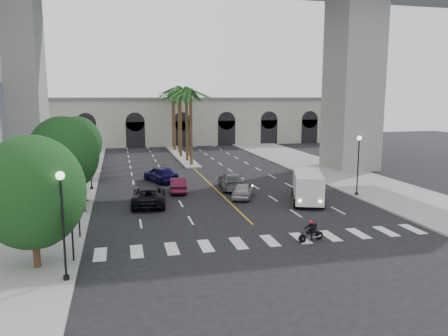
% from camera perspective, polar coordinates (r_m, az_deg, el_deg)
% --- Properties ---
extents(ground, '(140.00, 140.00, 0.00)m').
position_cam_1_polar(ground, '(28.49, 5.01, -8.49)').
color(ground, black).
rests_on(ground, ground).
extents(sidewalk_left, '(8.00, 100.00, 0.15)m').
position_cam_1_polar(sidewalk_left, '(42.06, -21.86, -3.18)').
color(sidewalk_left, gray).
rests_on(sidewalk_left, ground).
extents(sidewalk_right, '(8.00, 100.00, 0.15)m').
position_cam_1_polar(sidewalk_right, '(47.88, 16.42, -1.42)').
color(sidewalk_right, gray).
rests_on(sidewalk_right, ground).
extents(median, '(2.00, 24.00, 0.20)m').
position_cam_1_polar(median, '(64.85, -5.71, 1.68)').
color(median, gray).
rests_on(median, ground).
extents(pier_building, '(71.00, 10.50, 8.50)m').
position_cam_1_polar(pier_building, '(81.27, -7.42, 6.15)').
color(pier_building, beige).
rests_on(pier_building, ground).
extents(bridge, '(75.00, 13.00, 26.00)m').
position_cam_1_polar(bridge, '(50.17, 0.77, 20.62)').
color(bridge, gray).
rests_on(bridge, ground).
extents(palm_a, '(3.20, 3.20, 10.30)m').
position_cam_1_polar(palm_a, '(54.39, -4.39, 9.74)').
color(palm_a, '#47331E').
rests_on(palm_a, ground).
extents(palm_b, '(3.20, 3.20, 10.60)m').
position_cam_1_polar(palm_b, '(58.35, -4.93, 9.97)').
color(palm_b, '#47331E').
rests_on(palm_b, ground).
extents(palm_c, '(3.20, 3.20, 10.10)m').
position_cam_1_polar(palm_c, '(62.27, -5.77, 9.50)').
color(palm_c, '#47331E').
rests_on(palm_c, ground).
extents(palm_d, '(3.20, 3.20, 10.90)m').
position_cam_1_polar(palm_d, '(66.28, -5.96, 10.12)').
color(palm_d, '#47331E').
rests_on(palm_d, ground).
extents(palm_e, '(3.20, 3.20, 10.40)m').
position_cam_1_polar(palm_e, '(70.21, -6.60, 9.69)').
color(palm_e, '#47331E').
rests_on(palm_e, ground).
extents(palm_f, '(3.20, 3.20, 10.70)m').
position_cam_1_polar(palm_f, '(74.22, -6.75, 9.88)').
color(palm_f, '#47331E').
rests_on(palm_f, ground).
extents(street_tree_near, '(5.20, 5.20, 6.89)m').
position_cam_1_polar(street_tree_near, '(23.55, -23.76, -2.93)').
color(street_tree_near, '#382616').
rests_on(street_tree_near, ground).
extents(street_tree_mid, '(5.44, 5.44, 7.21)m').
position_cam_1_polar(street_tree_mid, '(36.22, -20.24, 1.64)').
color(street_tree_mid, '#382616').
rests_on(street_tree_mid, ground).
extents(street_tree_far, '(5.04, 5.04, 6.68)m').
position_cam_1_polar(street_tree_far, '(48.11, -18.61, 3.13)').
color(street_tree_far, '#382616').
rests_on(street_tree_far, ground).
extents(lamp_post_left_near, '(0.40, 0.40, 5.35)m').
position_cam_1_polar(lamp_post_left_near, '(21.56, -20.33, -5.99)').
color(lamp_post_left_near, black).
rests_on(lamp_post_left_near, ground).
extents(lamp_post_left_far, '(0.40, 0.40, 5.35)m').
position_cam_1_polar(lamp_post_left_far, '(42.13, -17.09, 1.46)').
color(lamp_post_left_far, black).
rests_on(lamp_post_left_far, ground).
extents(lamp_post_right, '(0.40, 0.40, 5.35)m').
position_cam_1_polar(lamp_post_right, '(39.61, 17.13, 0.97)').
color(lamp_post_right, black).
rests_on(lamp_post_right, ground).
extents(traffic_signal_near, '(0.25, 0.18, 3.65)m').
position_cam_1_polar(traffic_signal_near, '(24.13, -19.32, -6.07)').
color(traffic_signal_near, black).
rests_on(traffic_signal_near, ground).
extents(traffic_signal_far, '(0.25, 0.18, 3.65)m').
position_cam_1_polar(traffic_signal_far, '(28.00, -18.53, -3.93)').
color(traffic_signal_far, black).
rests_on(traffic_signal_far, ground).
extents(motorcycle_rider, '(1.79, 0.63, 1.32)m').
position_cam_1_polar(motorcycle_rider, '(27.26, 11.39, -8.15)').
color(motorcycle_rider, black).
rests_on(motorcycle_rider, ground).
extents(car_a, '(3.05, 4.31, 1.36)m').
position_cam_1_polar(car_a, '(37.75, 2.47, -2.93)').
color(car_a, '#9D9DA1').
rests_on(car_a, ground).
extents(car_b, '(1.93, 4.31, 1.37)m').
position_cam_1_polar(car_b, '(40.18, -6.01, -2.21)').
color(car_b, '#4B0F25').
rests_on(car_b, ground).
extents(car_c, '(3.08, 5.81, 1.56)m').
position_cam_1_polar(car_c, '(35.83, -9.81, -3.57)').
color(car_c, black).
rests_on(car_c, ground).
extents(car_d, '(2.83, 5.60, 1.56)m').
position_cam_1_polar(car_d, '(41.41, 0.99, -1.69)').
color(car_d, slate).
rests_on(car_d, ground).
extents(car_e, '(3.63, 5.26, 1.66)m').
position_cam_1_polar(car_e, '(45.22, -8.29, -0.78)').
color(car_e, '#110E44').
rests_on(car_e, ground).
extents(cargo_van, '(4.09, 6.29, 2.51)m').
position_cam_1_polar(cargo_van, '(36.70, 10.87, -2.31)').
color(cargo_van, silver).
rests_on(cargo_van, ground).
extents(pedestrian_a, '(0.61, 0.44, 1.57)m').
position_cam_1_polar(pedestrian_a, '(31.64, -23.99, -5.70)').
color(pedestrian_a, black).
rests_on(pedestrian_a, sidewalk_left).
extents(pedestrian_b, '(0.79, 0.62, 1.60)m').
position_cam_1_polar(pedestrian_b, '(34.30, -17.88, -4.18)').
color(pedestrian_b, black).
rests_on(pedestrian_b, sidewalk_left).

